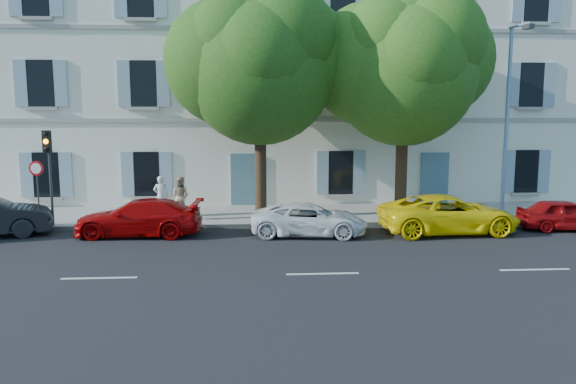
{
  "coord_description": "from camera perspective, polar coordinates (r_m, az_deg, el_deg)",
  "views": [
    {
      "loc": [
        -1.94,
        -18.76,
        4.43
      ],
      "look_at": [
        -0.55,
        2.0,
        1.4
      ],
      "focal_mm": 35.0,
      "sensor_mm": 36.0,
      "label": 1
    }
  ],
  "objects": [
    {
      "name": "building",
      "position": [
        29.06,
        -0.01,
        11.39
      ],
      "size": [
        28.0,
        7.0,
        12.0
      ],
      "primitive_type": "cube",
      "color": "white",
      "rests_on": "ground"
    },
    {
      "name": "car_yellow_supercar",
      "position": [
        21.23,
        16.02,
        -2.17
      ],
      "size": [
        5.13,
        2.58,
        1.39
      ],
      "primitive_type": "imported",
      "rotation": [
        0.0,
        0.0,
        1.63
      ],
      "color": "yellow",
      "rests_on": "ground"
    },
    {
      "name": "pedestrian_a",
      "position": [
        23.29,
        -12.78,
        -0.42
      ],
      "size": [
        0.63,
        0.43,
        1.67
      ],
      "primitive_type": "imported",
      "rotation": [
        0.0,
        0.0,
        3.09
      ],
      "color": "silver",
      "rests_on": "sidewalk"
    },
    {
      "name": "road_sign",
      "position": [
        23.15,
        -24.15,
        1.24
      ],
      "size": [
        0.56,
        0.1,
        2.4
      ],
      "color": "#383A3D",
      "rests_on": "sidewalk"
    },
    {
      "name": "traffic_light",
      "position": [
        22.56,
        -23.17,
        3.28
      ],
      "size": [
        0.29,
        0.4,
        3.55
      ],
      "color": "#383A3D",
      "rests_on": "sidewalk"
    },
    {
      "name": "car_red_hatchback",
      "position": [
        23.33,
        26.34,
        -2.08
      ],
      "size": [
        3.52,
        1.68,
        1.16
      ],
      "primitive_type": "imported",
      "rotation": [
        0.0,
        0.0,
        1.48
      ],
      "color": "#94090A",
      "rests_on": "ground"
    },
    {
      "name": "ground",
      "position": [
        19.37,
        2.02,
        -4.94
      ],
      "size": [
        90.0,
        90.0,
        0.0
      ],
      "primitive_type": "plane",
      "color": "black"
    },
    {
      "name": "tree_left",
      "position": [
        22.2,
        -2.87,
        12.27
      ],
      "size": [
        5.84,
        5.84,
        9.05
      ],
      "color": "#3A2819",
      "rests_on": "sidewalk"
    },
    {
      "name": "car_white_coupe",
      "position": [
        20.06,
        2.18,
        -2.8
      ],
      "size": [
        4.33,
        2.36,
        1.15
      ],
      "primitive_type": "imported",
      "rotation": [
        0.0,
        0.0,
        1.46
      ],
      "color": "white",
      "rests_on": "ground"
    },
    {
      "name": "street_lamp",
      "position": [
        23.61,
        21.54,
        7.58
      ],
      "size": [
        0.3,
        1.59,
        7.46
      ],
      "color": "#7293BF",
      "rests_on": "sidewalk"
    },
    {
      "name": "pedestrian_b",
      "position": [
        23.28,
        -10.91,
        -0.43
      ],
      "size": [
        0.95,
        0.85,
        1.63
      ],
      "primitive_type": "imported",
      "rotation": [
        0.0,
        0.0,
        2.8
      ],
      "color": "tan",
      "rests_on": "sidewalk"
    },
    {
      "name": "car_red_coupe",
      "position": [
        20.67,
        -14.93,
        -2.53
      ],
      "size": [
        4.57,
        2.05,
        1.3
      ],
      "primitive_type": "imported",
      "rotation": [
        0.0,
        0.0,
        4.66
      ],
      "color": "#A50405",
      "rests_on": "ground"
    },
    {
      "name": "tree_right",
      "position": [
        23.2,
        11.7,
        11.76
      ],
      "size": [
        5.82,
        5.82,
        8.97
      ],
      "color": "#3A2819",
      "rests_on": "sidewalk"
    },
    {
      "name": "kerb",
      "position": [
        21.57,
        1.4,
        -3.35
      ],
      "size": [
        36.0,
        0.16,
        0.16
      ],
      "primitive_type": "cube",
      "color": "#9E998E",
      "rests_on": "ground"
    },
    {
      "name": "sidewalk",
      "position": [
        23.69,
        0.92,
        -2.31
      ],
      "size": [
        36.0,
        4.5,
        0.15
      ],
      "primitive_type": "cube",
      "color": "#A09E96",
      "rests_on": "ground"
    }
  ]
}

